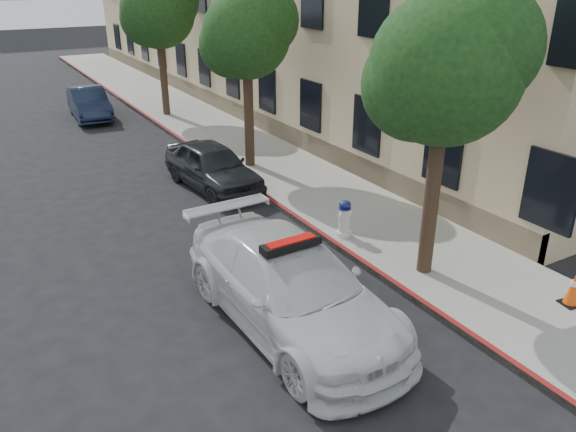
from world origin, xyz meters
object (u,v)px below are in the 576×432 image
(fire_hydrant, at_px, (344,219))
(traffic_cone, at_px, (573,289))
(police_car, at_px, (291,287))
(parked_car_far, at_px, (89,103))
(parked_car_mid, at_px, (213,166))

(fire_hydrant, relative_size, traffic_cone, 1.38)
(police_car, distance_m, parked_car_far, 17.56)
(parked_car_mid, bearing_deg, parked_car_far, 91.63)
(fire_hydrant, height_order, traffic_cone, fire_hydrant)
(police_car, xyz_separation_m, traffic_cone, (4.71, -2.28, -0.30))
(parked_car_mid, relative_size, traffic_cone, 6.04)
(police_car, relative_size, parked_car_far, 1.36)
(police_car, distance_m, fire_hydrant, 3.59)
(parked_car_mid, relative_size, fire_hydrant, 4.39)
(fire_hydrant, bearing_deg, traffic_cone, -69.43)
(parked_car_mid, bearing_deg, traffic_cone, -76.29)
(police_car, height_order, parked_car_far, police_car)
(parked_car_far, height_order, traffic_cone, parked_car_far)
(fire_hydrant, bearing_deg, parked_car_mid, 101.77)
(parked_car_far, relative_size, fire_hydrant, 4.40)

